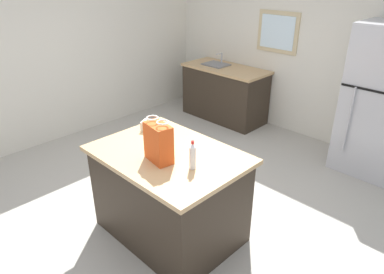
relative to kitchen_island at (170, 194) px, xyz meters
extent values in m
plane|color=#ADA89E|center=(-0.25, 0.30, -0.45)|extent=(6.46, 6.46, 0.00)
cube|color=silver|center=(-0.25, 3.00, 0.89)|extent=(5.14, 0.10, 2.68)
cube|color=#CCB78C|center=(-0.81, 2.94, 1.04)|extent=(0.68, 0.04, 0.60)
cube|color=white|center=(-0.81, 2.92, 1.04)|extent=(0.56, 0.02, 0.48)
cube|color=silver|center=(-2.82, 0.30, 0.89)|extent=(0.10, 5.39, 2.68)
cube|color=#33281E|center=(0.00, 0.00, -0.02)|extent=(1.26, 0.89, 0.85)
cube|color=tan|center=(0.00, 0.00, 0.42)|extent=(1.34, 0.97, 0.04)
cube|color=#B7B7BC|center=(0.92, 2.59, 0.46)|extent=(0.81, 0.65, 1.82)
cube|color=black|center=(0.92, 2.26, 0.68)|extent=(0.79, 0.01, 0.02)
cylinder|color=#B7B7BC|center=(0.70, 2.23, 0.28)|extent=(0.02, 0.02, 0.82)
cube|color=#33281E|center=(-1.51, 2.61, -0.03)|extent=(1.39, 0.62, 0.84)
cube|color=tan|center=(-1.51, 2.61, 0.42)|extent=(1.43, 0.66, 0.04)
cube|color=slate|center=(-1.72, 2.61, 0.39)|extent=(0.40, 0.32, 0.14)
cylinder|color=#B7B7BC|center=(-1.72, 2.75, 0.53)|extent=(0.03, 0.03, 0.18)
cylinder|color=#B7B7BC|center=(-1.72, 2.68, 0.61)|extent=(0.02, 0.14, 0.02)
cube|color=#DB511E|center=(0.05, -0.14, 0.61)|extent=(0.28, 0.18, 0.33)
torus|color=white|center=(-0.02, -0.14, 0.81)|extent=(0.12, 0.12, 0.01)
torus|color=white|center=(0.11, -0.14, 0.81)|extent=(0.12, 0.12, 0.01)
cube|color=beige|center=(-0.50, 0.19, 0.49)|extent=(0.17, 0.17, 0.09)
cylinder|color=white|center=(0.34, -0.04, 0.54)|extent=(0.05, 0.05, 0.20)
cone|color=white|center=(0.34, -0.04, 0.65)|extent=(0.05, 0.05, 0.03)
cylinder|color=red|center=(0.34, -0.04, 0.68)|extent=(0.02, 0.02, 0.02)
camera|label=1|loc=(2.07, -1.80, 1.93)|focal=33.02mm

